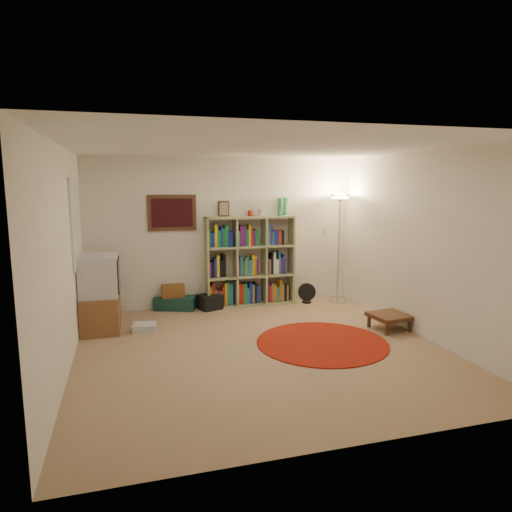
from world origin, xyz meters
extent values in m
cube|color=#9A7A5A|center=(0.00, 0.00, -0.01)|extent=(4.50, 4.50, 0.02)
cube|color=white|center=(0.00, 0.00, 2.51)|extent=(4.50, 4.50, 0.02)
cube|color=white|center=(0.00, 2.26, 1.25)|extent=(4.50, 0.02, 2.50)
cube|color=white|center=(0.00, -2.26, 1.25)|extent=(4.50, 0.02, 2.50)
cube|color=white|center=(-2.26, 0.00, 1.25)|extent=(0.02, 4.50, 2.50)
cube|color=white|center=(2.26, 0.00, 1.25)|extent=(0.02, 4.50, 2.50)
cube|color=#412516|center=(-0.85, 2.23, 1.60)|extent=(0.78, 0.04, 0.58)
cube|color=#400C12|center=(-0.85, 2.21, 1.60)|extent=(0.66, 0.01, 0.46)
cube|color=white|center=(-2.23, 1.30, 1.55)|extent=(0.03, 1.00, 1.20)
cube|color=beige|center=(1.85, 2.24, 1.20)|extent=(0.08, 0.01, 0.12)
cube|color=#969C68|center=(0.43, 2.17, 0.02)|extent=(1.53, 0.45, 0.03)
cube|color=#969C68|center=(0.43, 2.17, 1.51)|extent=(1.53, 0.45, 0.03)
cube|color=#969C68|center=(-0.32, 2.16, 0.76)|extent=(0.04, 0.44, 1.52)
cube|color=#969C68|center=(1.17, 2.17, 0.76)|extent=(0.04, 0.44, 1.52)
cube|color=#969C68|center=(0.42, 2.37, 0.76)|extent=(1.52, 0.03, 1.52)
cube|color=#969C68|center=(0.17, 2.16, 0.76)|extent=(0.04, 0.41, 1.46)
cube|color=#969C68|center=(0.68, 2.17, 0.76)|extent=(0.04, 0.41, 1.46)
cube|color=#969C68|center=(0.43, 2.17, 0.51)|extent=(1.46, 0.43, 0.03)
cube|color=#969C68|center=(0.43, 2.17, 1.02)|extent=(1.46, 0.43, 0.03)
cube|color=yellow|center=(-0.28, 2.12, 0.20)|extent=(0.05, 0.17, 0.33)
cube|color=#AD2718|center=(-0.23, 2.12, 0.23)|extent=(0.04, 0.17, 0.39)
cube|color=#C67418|center=(-0.18, 2.12, 0.17)|extent=(0.05, 0.17, 0.26)
cube|color=#511863|center=(-0.14, 2.12, 0.17)|extent=(0.04, 0.17, 0.26)
cube|color=#C67418|center=(-0.09, 2.12, 0.16)|extent=(0.04, 0.17, 0.24)
cube|color=#AD2718|center=(-0.05, 2.12, 0.20)|extent=(0.04, 0.17, 0.32)
cube|color=yellow|center=(-0.01, 2.12, 0.23)|extent=(0.04, 0.17, 0.38)
cube|color=teal|center=(0.04, 2.12, 0.23)|extent=(0.05, 0.17, 0.39)
cube|color=teal|center=(0.09, 2.12, 0.22)|extent=(0.05, 0.17, 0.36)
cube|color=#511863|center=(-0.28, 2.12, 0.65)|extent=(0.05, 0.17, 0.24)
cube|color=black|center=(-0.23, 2.12, 0.66)|extent=(0.04, 0.17, 0.27)
cube|color=navy|center=(-0.18, 2.12, 0.69)|extent=(0.04, 0.17, 0.32)
cube|color=yellow|center=(-0.14, 2.12, 0.71)|extent=(0.04, 0.17, 0.36)
cube|color=black|center=(-0.09, 2.12, 0.67)|extent=(0.05, 0.17, 0.28)
cube|color=black|center=(-0.03, 2.12, 0.72)|extent=(0.05, 0.17, 0.38)
cube|color=#187C3B|center=(-0.28, 2.12, 1.17)|extent=(0.05, 0.17, 0.30)
cube|color=navy|center=(-0.22, 2.12, 1.15)|extent=(0.06, 0.17, 0.25)
cube|color=yellow|center=(-0.17, 2.12, 1.21)|extent=(0.05, 0.17, 0.38)
cube|color=#187C3B|center=(-0.12, 2.12, 1.17)|extent=(0.05, 0.17, 0.29)
cube|color=navy|center=(-0.07, 2.12, 1.19)|extent=(0.03, 0.17, 0.35)
cube|color=#187C3B|center=(-0.04, 2.12, 1.18)|extent=(0.03, 0.17, 0.31)
cube|color=#187C3B|center=(0.01, 2.12, 1.21)|extent=(0.05, 0.17, 0.37)
cube|color=navy|center=(0.05, 2.12, 1.17)|extent=(0.03, 0.17, 0.30)
cube|color=navy|center=(0.09, 2.12, 1.15)|extent=(0.05, 0.17, 0.25)
cube|color=#AD2718|center=(0.23, 2.12, 0.22)|extent=(0.05, 0.17, 0.37)
cube|color=#AD2718|center=(0.28, 2.12, 0.21)|extent=(0.05, 0.17, 0.34)
cube|color=#187C3B|center=(0.33, 2.12, 0.21)|extent=(0.05, 0.17, 0.35)
cube|color=teal|center=(0.38, 2.12, 0.17)|extent=(0.05, 0.17, 0.26)
cube|color=navy|center=(0.43, 2.12, 0.21)|extent=(0.05, 0.17, 0.35)
cube|color=olive|center=(0.47, 2.12, 0.19)|extent=(0.03, 0.17, 0.31)
cube|color=black|center=(0.51, 2.12, 0.21)|extent=(0.04, 0.17, 0.35)
cube|color=navy|center=(0.55, 2.12, 0.19)|extent=(0.05, 0.17, 0.30)
cube|color=#511863|center=(0.22, 2.12, 0.66)|extent=(0.03, 0.17, 0.26)
cube|color=teal|center=(0.26, 2.12, 0.69)|extent=(0.04, 0.17, 0.32)
cube|color=#187C3B|center=(0.30, 2.12, 0.65)|extent=(0.04, 0.17, 0.25)
cube|color=olive|center=(0.34, 2.12, 0.67)|extent=(0.03, 0.17, 0.29)
cube|color=teal|center=(0.37, 2.12, 0.69)|extent=(0.03, 0.17, 0.32)
cube|color=teal|center=(0.42, 2.12, 0.66)|extent=(0.06, 0.17, 0.26)
cube|color=yellow|center=(0.46, 2.12, 0.70)|extent=(0.03, 0.17, 0.34)
cube|color=#C67418|center=(0.50, 2.12, 0.70)|extent=(0.04, 0.17, 0.34)
cube|color=#511863|center=(0.54, 2.12, 0.67)|extent=(0.03, 0.17, 0.28)
cube|color=teal|center=(0.22, 2.12, 1.15)|extent=(0.03, 0.17, 0.26)
cube|color=#511863|center=(0.26, 2.12, 1.20)|extent=(0.05, 0.17, 0.36)
cube|color=#511863|center=(0.31, 2.12, 1.19)|extent=(0.05, 0.17, 0.34)
cube|color=#187C3B|center=(0.36, 2.12, 1.16)|extent=(0.04, 0.17, 0.29)
cube|color=yellow|center=(0.40, 2.12, 1.21)|extent=(0.03, 0.17, 0.37)
cube|color=#AD2718|center=(0.44, 2.12, 1.19)|extent=(0.04, 0.17, 0.33)
cube|color=#511863|center=(0.48, 2.12, 1.15)|extent=(0.04, 0.17, 0.26)
cube|color=#187C3B|center=(0.53, 2.12, 1.16)|extent=(0.05, 0.17, 0.28)
cube|color=#511863|center=(0.73, 2.13, 0.22)|extent=(0.04, 0.17, 0.37)
cube|color=#AD2718|center=(0.78, 2.13, 0.18)|extent=(0.04, 0.17, 0.29)
cube|color=olive|center=(0.81, 2.13, 0.20)|extent=(0.03, 0.17, 0.33)
cube|color=#C67418|center=(0.86, 2.13, 0.19)|extent=(0.05, 0.17, 0.30)
cube|color=teal|center=(0.91, 2.13, 0.17)|extent=(0.05, 0.17, 0.26)
cube|color=#C67418|center=(0.96, 2.13, 0.22)|extent=(0.04, 0.17, 0.36)
cube|color=olive|center=(1.00, 2.13, 0.19)|extent=(0.04, 0.17, 0.31)
cube|color=black|center=(1.05, 2.13, 0.16)|extent=(0.04, 0.17, 0.24)
cube|color=olive|center=(1.09, 2.13, 0.18)|extent=(0.04, 0.17, 0.28)
cube|color=#511863|center=(0.73, 2.13, 0.65)|extent=(0.03, 0.17, 0.25)
cube|color=olive|center=(0.76, 2.13, 0.66)|extent=(0.03, 0.17, 0.25)
cube|color=black|center=(0.80, 2.13, 0.70)|extent=(0.04, 0.17, 0.35)
cube|color=silver|center=(0.85, 2.13, 0.72)|extent=(0.04, 0.17, 0.37)
cube|color=silver|center=(0.89, 2.13, 0.65)|extent=(0.05, 0.17, 0.25)
cube|color=teal|center=(0.94, 2.13, 0.73)|extent=(0.04, 0.17, 0.39)
cube|color=#511863|center=(0.98, 2.13, 0.67)|extent=(0.04, 0.17, 0.28)
cube|color=navy|center=(1.02, 2.13, 0.69)|extent=(0.03, 0.17, 0.32)
cube|color=teal|center=(0.74, 2.13, 1.21)|extent=(0.05, 0.17, 0.38)
cube|color=#511863|center=(0.79, 2.13, 1.20)|extent=(0.03, 0.17, 0.35)
cube|color=teal|center=(0.82, 2.13, 1.14)|extent=(0.03, 0.17, 0.24)
cube|color=navy|center=(0.85, 2.13, 1.15)|extent=(0.03, 0.17, 0.26)
cube|color=navy|center=(0.89, 2.13, 1.15)|extent=(0.03, 0.17, 0.25)
cube|color=#AD2718|center=(0.94, 2.13, 1.15)|extent=(0.06, 0.17, 0.26)
cube|color=black|center=(0.99, 2.13, 1.15)|extent=(0.04, 0.17, 0.25)
cube|color=#412516|center=(-0.01, 2.19, 1.65)|extent=(0.19, 0.02, 0.26)
cube|color=gray|center=(-0.01, 2.17, 1.65)|extent=(0.14, 0.01, 0.21)
cylinder|color=#A1220E|center=(0.45, 2.17, 1.57)|extent=(0.09, 0.09, 0.10)
cylinder|color=silver|center=(0.62, 2.17, 1.58)|extent=(0.08, 0.08, 0.12)
cylinder|color=#3C9D5B|center=(0.97, 2.13, 1.68)|extent=(0.09, 0.09, 0.30)
cylinder|color=#3C9D5B|center=(1.08, 2.21, 1.68)|extent=(0.09, 0.09, 0.30)
cylinder|color=silver|center=(1.96, 1.89, 0.02)|extent=(0.34, 0.34, 0.03)
cylinder|color=silver|center=(1.96, 1.89, 0.91)|extent=(0.03, 0.03, 1.76)
cone|color=silver|center=(1.96, 1.89, 1.82)|extent=(0.41, 0.41, 0.14)
cylinder|color=#FFD88C|center=(1.96, 1.89, 1.82)|extent=(0.33, 0.33, 0.02)
cylinder|color=black|center=(1.41, 1.97, 0.01)|extent=(0.20, 0.20, 0.03)
cylinder|color=black|center=(1.41, 1.97, 0.09)|extent=(0.04, 0.04, 0.13)
cylinder|color=black|center=(1.41, 1.95, 0.20)|extent=(0.31, 0.14, 0.31)
cube|color=brown|center=(-1.97, 1.37, 0.26)|extent=(0.54, 0.76, 0.51)
cube|color=silver|center=(-1.97, 1.37, 0.80)|extent=(0.53, 0.63, 0.57)
cube|color=black|center=(-1.71, 1.36, 0.80)|extent=(0.03, 0.53, 0.47)
cube|color=black|center=(-1.70, 1.36, 0.80)|extent=(0.03, 0.47, 0.41)
cube|color=silver|center=(-1.39, 1.16, 0.05)|extent=(0.35, 0.30, 0.11)
cube|color=#133630|center=(-0.83, 2.24, 0.11)|extent=(0.77, 0.63, 0.21)
cube|color=brown|center=(-0.88, 2.20, 0.32)|extent=(0.37, 0.27, 0.21)
cube|color=black|center=(-0.29, 2.03, 0.12)|extent=(0.43, 0.40, 0.25)
cylinder|color=silver|center=(-0.02, 2.11, 0.12)|extent=(0.14, 0.14, 0.23)
cylinder|color=maroon|center=(0.84, 0.01, 0.01)|extent=(1.72, 1.72, 0.02)
cube|color=#412516|center=(1.99, 0.27, 0.20)|extent=(0.56, 0.56, 0.06)
cube|color=#412516|center=(1.82, 0.04, 0.09)|extent=(0.04, 0.04, 0.18)
cube|color=#412516|center=(2.21, 0.09, 0.09)|extent=(0.04, 0.04, 0.18)
cube|color=#412516|center=(1.77, 0.44, 0.09)|extent=(0.04, 0.04, 0.18)
cube|color=#412516|center=(2.16, 0.49, 0.09)|extent=(0.04, 0.04, 0.18)
camera|label=1|loc=(-1.57, -5.26, 2.08)|focal=32.00mm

